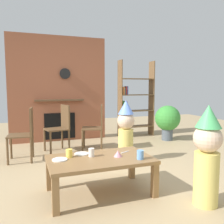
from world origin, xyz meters
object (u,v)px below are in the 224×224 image
(paper_plate_front, at_px, (60,160))
(paper_plate_rear, at_px, (82,154))
(potted_plant_tall, at_px, (168,119))
(dining_chair_left, at_px, (26,131))
(dining_chair_right, at_px, (97,125))
(bookshelf, at_px, (134,101))
(child_in_pink, at_px, (126,130))
(paper_cup_center, at_px, (69,153))
(paper_cup_near_right, at_px, (140,155))
(coffee_table, at_px, (100,163))
(paper_cup_near_left, at_px, (91,152))
(child_with_cone_hat, at_px, (207,153))
(dining_chair_middle, at_px, (61,125))
(birthday_cake_slice, at_px, (118,154))

(paper_plate_front, xyz_separation_m, paper_plate_rear, (0.28, 0.14, 0.00))
(paper_plate_rear, relative_size, potted_plant_tall, 0.21)
(dining_chair_left, bearing_deg, dining_chair_right, -163.85)
(bookshelf, bearing_deg, child_in_pink, -118.93)
(paper_plate_front, distance_m, paper_plate_rear, 0.32)
(paper_plate_rear, bearing_deg, paper_cup_center, -156.13)
(bookshelf, relative_size, paper_cup_near_right, 18.44)
(coffee_table, bearing_deg, paper_plate_front, 171.00)
(paper_cup_near_right, distance_m, dining_chair_left, 2.20)
(coffee_table, relative_size, paper_cup_near_left, 11.97)
(child_with_cone_hat, xyz_separation_m, child_in_pink, (-0.21, 1.63, -0.02))
(child_in_pink, bearing_deg, dining_chair_right, -128.11)
(paper_plate_front, bearing_deg, child_in_pink, 37.01)
(child_in_pink, height_order, dining_chair_right, child_in_pink)
(paper_cup_near_right, distance_m, paper_plate_front, 0.91)
(bookshelf, height_order, paper_cup_near_right, bookshelf)
(paper_cup_near_left, distance_m, dining_chair_middle, 1.97)
(dining_chair_right, bearing_deg, paper_cup_near_right, 104.90)
(bookshelf, relative_size, paper_cup_center, 19.81)
(dining_chair_right, bearing_deg, coffee_table, 92.36)
(bookshelf, xyz_separation_m, paper_cup_center, (-2.12, -2.71, -0.41))
(paper_plate_rear, xyz_separation_m, dining_chair_middle, (0.02, 1.83, 0.08))
(paper_plate_rear, bearing_deg, dining_chair_left, 113.73)
(paper_cup_near_left, relative_size, dining_chair_right, 0.11)
(paper_cup_near_right, height_order, dining_chair_middle, dining_chair_middle)
(child_with_cone_hat, bearing_deg, paper_cup_near_left, -0.88)
(dining_chair_middle, xyz_separation_m, potted_plant_tall, (2.48, 0.11, -0.02))
(birthday_cake_slice, relative_size, child_in_pink, 0.10)
(paper_cup_near_left, xyz_separation_m, child_with_cone_hat, (1.05, -0.73, 0.08))
(coffee_table, xyz_separation_m, dining_chair_middle, (-0.15, 2.04, 0.14))
(child_in_pink, bearing_deg, coffee_table, 0.00)
(child_in_pink, bearing_deg, potted_plant_tall, 164.09)
(paper_cup_near_right, bearing_deg, dining_chair_left, 123.11)
(coffee_table, bearing_deg, dining_chair_right, 74.28)
(bookshelf, relative_size, child_with_cone_hat, 1.79)
(paper_cup_near_left, xyz_separation_m, dining_chair_right, (0.61, 1.79, 0.03))
(child_in_pink, relative_size, potted_plant_tall, 1.26)
(bookshelf, distance_m, coffee_table, 3.40)
(coffee_table, distance_m, child_in_pink, 1.25)
(paper_cup_near_left, relative_size, paper_cup_center, 1.04)
(paper_cup_near_left, height_order, child_in_pink, child_in_pink)
(dining_chair_middle, height_order, potted_plant_tall, dining_chair_middle)
(child_in_pink, xyz_separation_m, potted_plant_tall, (1.58, 1.17, -0.05))
(potted_plant_tall, bearing_deg, paper_cup_center, -143.01)
(coffee_table, distance_m, dining_chair_left, 1.82)
(dining_chair_left, distance_m, dining_chair_middle, 0.76)
(paper_cup_center, height_order, potted_plant_tall, potted_plant_tall)
(dining_chair_middle, bearing_deg, paper_cup_center, 71.95)
(coffee_table, xyz_separation_m, paper_cup_near_left, (-0.08, 0.08, 0.11))
(paper_plate_front, relative_size, potted_plant_tall, 0.21)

